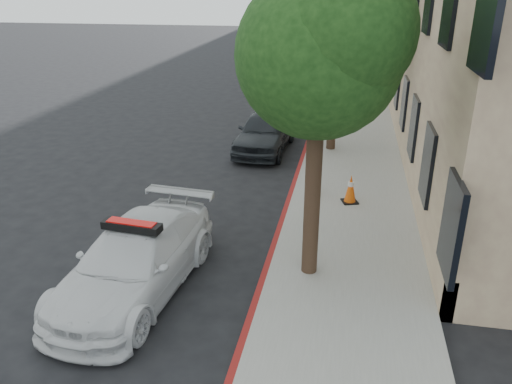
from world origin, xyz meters
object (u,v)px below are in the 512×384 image
object	(u,v)px
parked_car_far	(306,74)
fire_hydrant	(312,178)
parked_car_mid	(265,131)
traffic_cone	(351,189)
police_car	(135,260)

from	to	relation	value
parked_car_far	fire_hydrant	xyz separation A→B (m)	(1.65, -15.35, -0.16)
parked_car_mid	parked_car_far	distance (m)	11.41
parked_car_mid	parked_car_far	xyz separation A→B (m)	(0.30, 11.41, 0.07)
traffic_cone	parked_car_mid	bearing A→B (deg)	124.37
police_car	traffic_cone	size ratio (longest dim) A/B	6.14
police_car	traffic_cone	bearing A→B (deg)	55.13
parked_car_mid	parked_car_far	size ratio (longest dim) A/B	0.88
parked_car_mid	parked_car_far	world-z (taller)	parked_car_far
parked_car_far	parked_car_mid	bearing A→B (deg)	-92.39
parked_car_far	traffic_cone	bearing A→B (deg)	-81.27
parked_car_mid	traffic_cone	bearing A→B (deg)	-53.20
parked_car_mid	traffic_cone	xyz separation A→B (m)	(2.97, -4.34, -0.17)
parked_car_far	fire_hydrant	size ratio (longest dim) A/B	5.02
police_car	parked_car_far	distance (m)	20.34
fire_hydrant	traffic_cone	size ratio (longest dim) A/B	1.24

